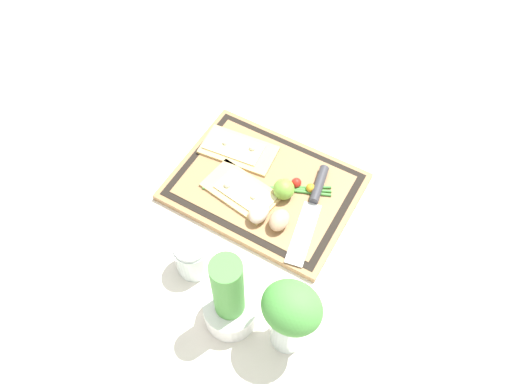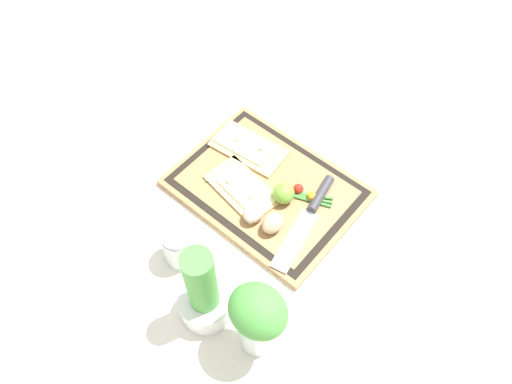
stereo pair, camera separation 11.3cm
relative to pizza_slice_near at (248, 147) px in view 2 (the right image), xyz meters
The scene contains 14 objects.
ground_plane 0.12m from the pizza_slice_near, 152.75° to the left, with size 6.00×6.00×0.00m, color silver.
cutting_board 0.12m from the pizza_slice_near, 152.75° to the left, with size 0.42×0.31×0.02m.
pizza_slice_near is the anchor object (origin of this frame).
pizza_slice_far 0.12m from the pizza_slice_near, 125.46° to the left, with size 0.19×0.12×0.02m.
knife 0.23m from the pizza_slice_near, behind, with size 0.08×0.26×0.02m.
egg_brown 0.23m from the pizza_slice_near, 144.48° to the left, with size 0.04×0.05×0.04m, color tan.
egg_pink 0.20m from the pizza_slice_near, 134.97° to the left, with size 0.04×0.05×0.04m, color beige.
lime 0.17m from the pizza_slice_near, 159.39° to the left, with size 0.05×0.05×0.05m, color #70A838.
cherry_tomato_red 0.17m from the pizza_slice_near, behind, with size 0.02×0.02×0.02m, color red.
cherry_tomato_yellow 0.21m from the pizza_slice_near, behind, with size 0.02×0.02×0.02m, color gold.
scallion_bunch 0.13m from the pizza_slice_near, 152.06° to the left, with size 0.28×0.16×0.01m.
herb_pot 0.42m from the pizza_slice_near, 119.32° to the left, with size 0.11×0.11×0.23m.
sauce_jar 0.31m from the pizza_slice_near, 104.10° to the left, with size 0.08×0.08×0.10m.
herb_glass 0.48m from the pizza_slice_near, 133.24° to the left, with size 0.11×0.10×0.20m.
Camera 2 is at (-0.41, 0.52, 0.98)m, focal length 35.00 mm.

